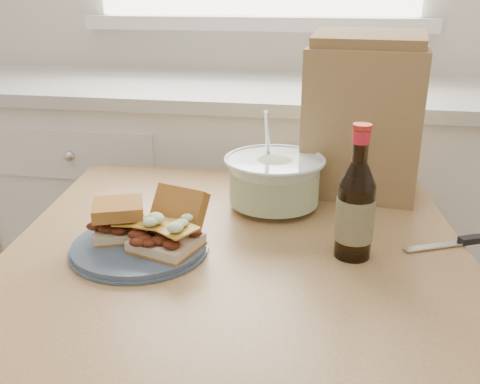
% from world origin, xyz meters
% --- Properties ---
extents(cabinet_run, '(2.50, 0.64, 0.94)m').
position_xyz_m(cabinet_run, '(-0.00, 1.70, 0.47)').
color(cabinet_run, white).
rests_on(cabinet_run, ground).
extents(dining_table, '(1.02, 1.02, 0.76)m').
position_xyz_m(dining_table, '(0.14, 0.86, 0.65)').
color(dining_table, tan).
rests_on(dining_table, ground).
extents(plate, '(0.26, 0.26, 0.02)m').
position_xyz_m(plate, '(-0.04, 0.78, 0.77)').
color(plate, '#41526A').
rests_on(plate, dining_table).
extents(sandwich_left, '(0.12, 0.12, 0.07)m').
position_xyz_m(sandwich_left, '(-0.09, 0.80, 0.82)').
color(sandwich_left, beige).
rests_on(sandwich_left, plate).
extents(sandwich_right, '(0.14, 0.19, 0.10)m').
position_xyz_m(sandwich_right, '(0.02, 0.79, 0.81)').
color(sandwich_right, beige).
rests_on(sandwich_right, plate).
extents(coleslaw_bowl, '(0.23, 0.23, 0.23)m').
position_xyz_m(coleslaw_bowl, '(0.19, 1.05, 0.82)').
color(coleslaw_bowl, silver).
rests_on(coleslaw_bowl, dining_table).
extents(beer_bottle, '(0.07, 0.07, 0.26)m').
position_xyz_m(beer_bottle, '(0.37, 0.83, 0.86)').
color(beer_bottle, black).
rests_on(beer_bottle, dining_table).
extents(knife, '(0.20, 0.11, 0.01)m').
position_xyz_m(knife, '(0.60, 0.93, 0.77)').
color(knife, silver).
rests_on(knife, dining_table).
extents(paper_bag, '(0.29, 0.21, 0.36)m').
position_xyz_m(paper_bag, '(0.39, 1.19, 0.94)').
color(paper_bag, '#9C7B4B').
rests_on(paper_bag, dining_table).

